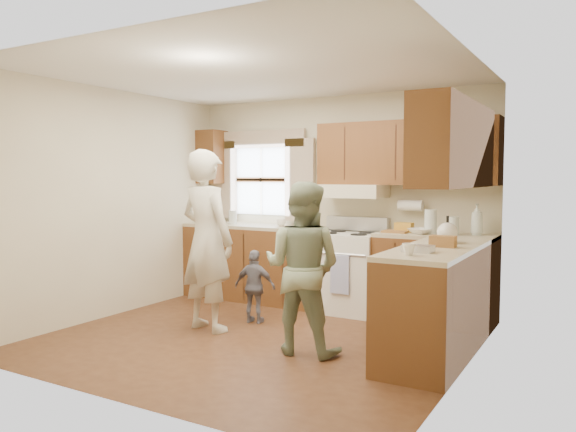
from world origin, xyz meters
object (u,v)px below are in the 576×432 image
Objects in this scene: stove at (348,271)px; child at (255,286)px; woman_left at (207,240)px; woman_right at (302,268)px.

child is at bearing -123.83° from stove.
stove is 1.16m from child.
woman_right is at bearing -176.89° from woman_left.
woman_right is at bearing 135.53° from child.
woman_right is 1.16m from child.
stove is at bearing -133.77° from child.
woman_left is (-0.91, -1.42, 0.44)m from stove.
stove is 1.75m from woman_left.
woman_left is 1.21× the size of woman_right.
stove is 1.39× the size of child.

